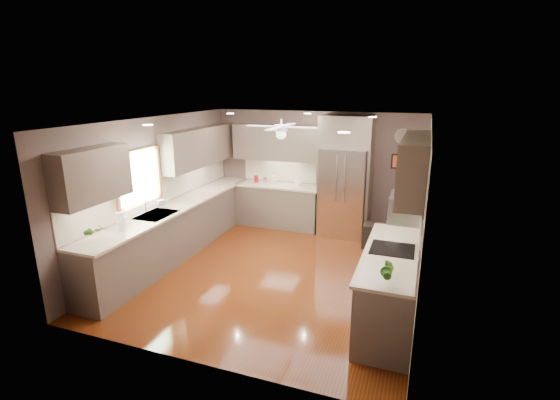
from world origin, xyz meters
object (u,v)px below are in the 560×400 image
Objects in this scene: potted_plant_right at (387,270)px; microwave at (406,208)px; canister_a at (256,179)px; stool at (373,236)px; canister_c at (274,180)px; bowl at (298,185)px; canister_b at (265,180)px; refrigerator at (344,179)px; paper_towel at (121,221)px; soap_bottle at (161,202)px; potted_plant_left at (97,230)px.

microwave reaches higher than potted_plant_right.
stool is (2.67, -0.61, -0.78)m from canister_a.
canister_c is 0.55m from bowl.
refrigerator reaches higher than canister_b.
canister_b is at bearing 174.11° from canister_c.
refrigerator reaches higher than paper_towel.
bowl is 3.66m from microwave.
paper_towel reaches higher than canister_a.
canister_c is at bearing 178.80° from refrigerator.
paper_towel is (-1.64, -3.55, 0.12)m from bowl.
canister_b is 0.28× the size of stool.
refrigerator reaches higher than potted_plant_right.
paper_towel is at bearing -104.10° from canister_b.
canister_c is at bearing -5.89° from canister_b.
soap_bottle is 0.65× the size of potted_plant_left.
potted_plant_right is 4.04m from refrigerator.
soap_bottle is (-1.01, -2.37, 0.04)m from canister_b.
canister_a is 5.05m from potted_plant_right.
potted_plant_left is at bearing -112.19° from bowl.
potted_plant_right is at bearing -20.93° from soap_bottle.
bowl is 0.69× the size of paper_towel.
potted_plant_left is at bearing -123.77° from refrigerator.
microwave reaches higher than paper_towel.
microwave is at bearing -73.81° from stool.
canister_b is 0.05× the size of refrigerator.
refrigerator is (1.00, -0.07, 0.22)m from bowl.
canister_c is at bearing 136.34° from microwave.
potted_plant_left is at bearing -85.72° from soap_bottle.
refrigerator is (1.97, -0.06, 0.17)m from canister_a.
canister_b is 0.44× the size of potted_plant_right.
potted_plant_left is at bearing -134.48° from stool.
canister_a is at bearing 79.32° from paper_towel.
canister_b is 3.64m from paper_towel.
bowl is at bearing 175.88° from refrigerator.
canister_a is 0.27× the size of microwave.
potted_plant_right reaches higher than stool.
canister_c is 0.34× the size of microwave.
bowl is at bearing 67.81° from potted_plant_left.
bowl is (-2.23, 3.92, -0.12)m from potted_plant_right.
potted_plant_left reaches higher than bowl.
potted_plant_left is 1.11× the size of potted_plant_right.
canister_a reaches higher than bowl.
microwave reaches higher than canister_a.
canister_c is 0.63× the size of potted_plant_right.
potted_plant_left is 0.59× the size of microwave.
refrigerator is at bearing -4.12° from bowl.
soap_bottle is at bearing -126.37° from bowl.
paper_towel is (-3.34, -2.93, 0.84)m from stool.
potted_plant_right is at bearing -60.38° from bowl.
canister_c is 0.87× the size of soap_bottle.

